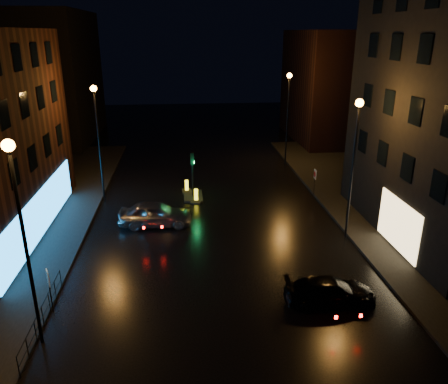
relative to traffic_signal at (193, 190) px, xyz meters
The scene contains 16 objects.
ground 14.06m from the traffic_signal, 85.10° to the right, with size 120.00×120.00×0.00m, color black.
pavement_right 16.35m from the traffic_signal, 21.54° to the right, with size 12.00×44.00×0.15m, color black.
building_far_left 26.50m from the traffic_signal, 125.18° to the left, with size 8.00×16.00×14.00m, color black.
building_far_right 24.83m from the traffic_signal, 48.01° to the left, with size 8.00×14.00×12.00m, color black.
street_lamp_lnear 18.03m from the traffic_signal, 112.42° to the right, with size 0.44×0.44×8.37m.
street_lamp_lfar 8.32m from the traffic_signal, behind, with size 0.44×0.44×8.37m.
street_lamp_rnear 13.06m from the traffic_signal, 41.63° to the right, with size 0.44×0.44×8.37m.
street_lamp_rfar 13.06m from the traffic_signal, 41.63° to the left, with size 0.44×0.44×8.37m.
traffic_signal is the anchor object (origin of this frame).
guard_railing 16.47m from the traffic_signal, 114.39° to the right, with size 0.05×6.04×1.00m.
silver_hatchback 5.62m from the traffic_signal, 117.09° to the right, with size 1.87×4.64×1.58m, color #94979B.
dark_sedan 15.63m from the traffic_signal, 68.11° to the right, with size 1.71×4.20×1.22m, color black.
bollard_near 1.07m from the traffic_signal, 78.73° to the right, with size 0.96×1.23×0.96m.
bollard_far 1.32m from the traffic_signal, 110.73° to the left, with size 0.76×1.10×0.93m.
road_sign_left 15.51m from the traffic_signal, 115.64° to the right, with size 0.24×0.48×2.09m.
road_sign_right 9.22m from the traffic_signal, ahead, with size 0.08×0.53×2.17m.
Camera 1 is at (-1.90, -17.12, 11.77)m, focal length 35.00 mm.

